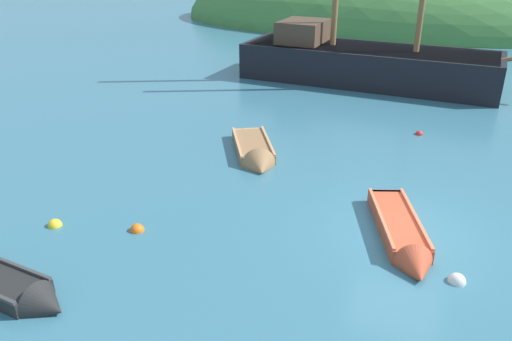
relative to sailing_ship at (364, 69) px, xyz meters
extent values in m
plane|color=teal|center=(3.71, -14.29, -0.69)|extent=(120.00, 120.00, 0.00)
ellipsoid|color=#477F3D|center=(-1.79, 19.93, -0.69)|extent=(36.48, 18.33, 11.40)
cube|color=black|center=(0.16, -0.01, -0.20)|extent=(12.83, 4.57, 2.58)
cube|color=#997A51|center=(0.16, -0.01, 1.04)|extent=(12.30, 4.23, 0.10)
cube|color=#4C3828|center=(-3.37, 0.18, 1.64)|extent=(2.35, 2.83, 1.10)
cube|color=#9E7047|center=(-1.92, -10.61, -0.59)|extent=(2.42, 3.05, 0.43)
cone|color=#9E7047|center=(-1.05, -12.15, -0.59)|extent=(1.31, 1.16, 1.11)
cube|color=tan|center=(-2.59, -9.42, -0.53)|extent=(0.98, 0.62, 0.30)
cube|color=tan|center=(-1.67, -11.04, -0.44)|extent=(1.03, 0.69, 0.05)
cube|color=tan|center=(-2.16, -10.18, -0.44)|extent=(1.03, 0.69, 0.05)
cube|color=tan|center=(-2.39, -10.88, -0.35)|extent=(1.44, 2.46, 0.07)
cube|color=tan|center=(-1.44, -10.34, -0.35)|extent=(1.44, 2.46, 0.07)
cone|color=black|center=(-2.59, -19.94, -0.58)|extent=(0.79, 0.97, 0.90)
cube|color=#3B3B3B|center=(-3.86, -19.81, -0.41)|extent=(0.27, 0.89, 0.05)
cube|color=#3B3B3B|center=(-4.31, -19.33, -0.32)|extent=(2.78, 0.37, 0.07)
cube|color=#C64C2D|center=(3.49, -14.22, -0.57)|extent=(1.96, 3.24, 0.48)
cone|color=#C64C2D|center=(4.15, -16.03, -0.57)|extent=(1.11, 1.02, 0.91)
cube|color=#FF6E48|center=(2.98, -12.81, -0.50)|extent=(0.85, 0.41, 0.33)
cube|color=#FF6E48|center=(3.68, -14.73, -0.39)|extent=(0.89, 0.47, 0.05)
cube|color=#FF6E48|center=(3.31, -13.71, -0.39)|extent=(0.89, 0.47, 0.05)
cube|color=#FF6E48|center=(3.08, -14.37, -0.30)|extent=(1.12, 2.88, 0.07)
cube|color=#FF6E48|center=(3.90, -14.07, -0.30)|extent=(1.12, 2.88, 0.07)
sphere|color=white|center=(5.00, -15.95, -0.69)|extent=(0.39, 0.39, 0.39)
sphere|color=orange|center=(-2.69, -16.68, -0.69)|extent=(0.37, 0.37, 0.37)
sphere|color=yellow|center=(-4.81, -17.26, -0.69)|extent=(0.37, 0.37, 0.37)
sphere|color=red|center=(3.40, -6.87, -0.69)|extent=(0.29, 0.29, 0.29)
camera|label=1|loc=(4.19, -25.91, 6.15)|focal=35.54mm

